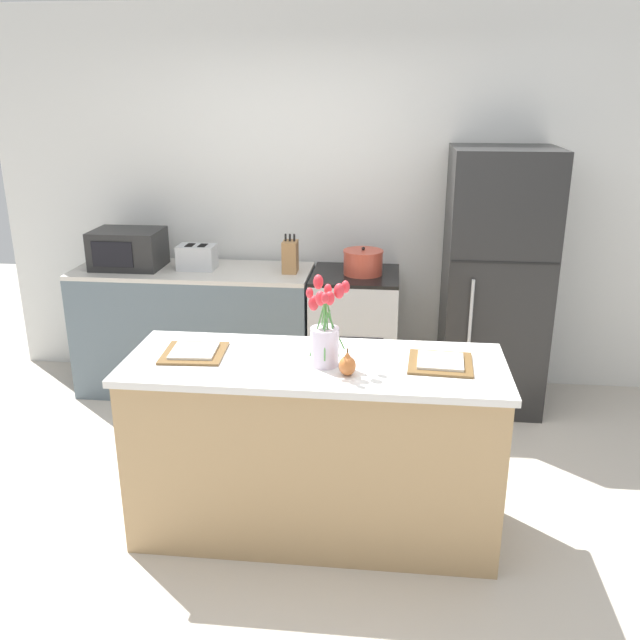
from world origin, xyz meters
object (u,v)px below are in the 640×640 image
object	(u,v)px
pear_figurine	(347,365)
toaster	(197,257)
flower_vase	(325,334)
plate_setting_left	(194,352)
microwave	(128,249)
knife_block	(290,257)
refrigerator	(495,282)
plate_setting_right	(440,362)
stove_range	(354,336)
cooking_pot	(363,262)

from	to	relation	value
pear_figurine	toaster	bearing A→B (deg)	124.18
flower_vase	plate_setting_left	distance (m)	0.66
microwave	knife_block	xyz separation A→B (m)	(1.17, -0.01, -0.02)
refrigerator	knife_block	world-z (taller)	refrigerator
plate_setting_right	plate_setting_left	bearing A→B (deg)	180.00
microwave	knife_block	bearing A→B (deg)	-0.62
plate_setting_right	microwave	distance (m)	2.63
pear_figurine	stove_range	bearing A→B (deg)	92.16
refrigerator	pear_figurine	size ratio (longest dim) A/B	13.93
refrigerator	pear_figurine	xyz separation A→B (m)	(-0.88, -1.74, 0.08)
stove_range	cooking_pot	size ratio (longest dim) A/B	3.34
stove_range	refrigerator	size ratio (longest dim) A/B	0.52
microwave	knife_block	size ratio (longest dim) A/B	1.78
pear_figurine	plate_setting_right	xyz separation A→B (m)	(0.42, 0.17, -0.04)
plate_setting_right	knife_block	bearing A→B (deg)	121.10
flower_vase	cooking_pot	size ratio (longest dim) A/B	1.49
flower_vase	microwave	distance (m)	2.27
knife_block	pear_figurine	bearing A→B (deg)	-73.29
microwave	plate_setting_left	bearing A→B (deg)	-59.40
refrigerator	plate_setting_right	size ratio (longest dim) A/B	5.72
stove_range	cooking_pot	distance (m)	0.55
stove_range	refrigerator	bearing A→B (deg)	0.04
plate_setting_left	pear_figurine	bearing A→B (deg)	-12.65
stove_range	cooking_pot	xyz separation A→B (m)	(0.05, -0.01, 0.54)
pear_figurine	toaster	size ratio (longest dim) A/B	0.46
flower_vase	plate_setting_right	bearing A→B (deg)	6.49
toaster	flower_vase	bearing A→B (deg)	-56.75
flower_vase	pear_figurine	bearing A→B (deg)	-44.05
flower_vase	knife_block	world-z (taller)	flower_vase
pear_figurine	microwave	xyz separation A→B (m)	(-1.68, 1.74, 0.09)
plate_setting_left	cooking_pot	size ratio (longest dim) A/B	1.13
cooking_pot	knife_block	size ratio (longest dim) A/B	1.02
stove_range	toaster	size ratio (longest dim) A/B	3.28
stove_range	microwave	size ratio (longest dim) A/B	1.91
microwave	knife_block	distance (m)	1.17
pear_figurine	plate_setting_right	distance (m)	0.46
stove_range	pear_figurine	world-z (taller)	pear_figurine
plate_setting_right	pear_figurine	bearing A→B (deg)	-158.16
knife_block	toaster	bearing A→B (deg)	178.43
plate_setting_right	flower_vase	bearing A→B (deg)	-173.51
stove_range	toaster	xyz separation A→B (m)	(-1.12, 0.01, 0.55)
refrigerator	plate_setting_left	xyz separation A→B (m)	(-1.64, -1.57, 0.04)
plate_setting_left	cooking_pot	distance (m)	1.73
stove_range	microwave	distance (m)	1.72
cooking_pot	knife_block	distance (m)	0.51
plate_setting_left	microwave	distance (m)	1.83
plate_setting_left	cooking_pot	world-z (taller)	cooking_pot
cooking_pot	plate_setting_right	bearing A→B (deg)	-74.39
pear_figurine	knife_block	size ratio (longest dim) A/B	0.47
flower_vase	pear_figurine	xyz separation A→B (m)	(0.11, -0.11, -0.10)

